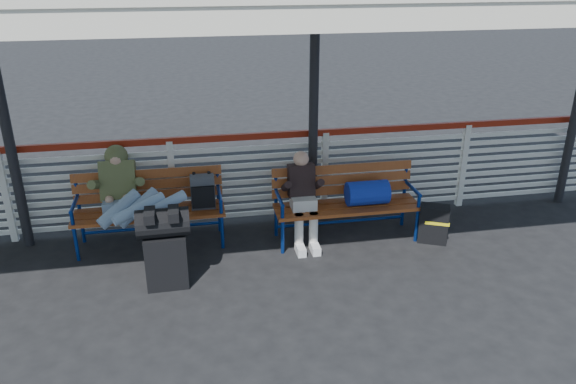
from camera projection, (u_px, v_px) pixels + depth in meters
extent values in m
plane|color=black|center=(177.00, 309.00, 5.70)|extent=(60.00, 60.00, 0.00)
cube|color=silver|center=(173.00, 186.00, 7.19)|extent=(12.00, 0.04, 1.04)
cube|color=maroon|center=(169.00, 141.00, 6.96)|extent=(12.00, 0.06, 0.08)
cube|color=silver|center=(144.00, 14.00, 3.79)|extent=(12.60, 0.06, 0.30)
cylinder|color=black|center=(6.00, 128.00, 6.40)|extent=(0.12, 0.12, 3.00)
cylinder|color=black|center=(314.00, 113.00, 7.01)|extent=(0.12, 0.12, 3.00)
cube|color=black|center=(166.00, 261.00, 6.00)|extent=(0.44, 0.27, 0.60)
cylinder|color=black|center=(163.00, 223.00, 5.83)|extent=(0.55, 0.32, 0.31)
cube|color=brown|center=(150.00, 213.00, 6.77)|extent=(1.80, 0.50, 0.04)
cube|color=brown|center=(148.00, 184.00, 6.91)|extent=(1.80, 0.10, 0.40)
cylinder|color=navy|center=(76.00, 243.00, 6.54)|extent=(0.04, 0.04, 0.45)
cylinder|color=navy|center=(222.00, 231.00, 6.82)|extent=(0.04, 0.04, 0.45)
cylinder|color=navy|center=(80.00, 209.00, 6.88)|extent=(0.04, 0.04, 0.90)
cylinder|color=navy|center=(219.00, 199.00, 7.16)|extent=(0.04, 0.04, 0.90)
cube|color=#4B4D52|center=(203.00, 192.00, 6.82)|extent=(0.29, 0.18, 0.41)
cube|color=brown|center=(347.00, 207.00, 6.94)|extent=(1.80, 0.50, 0.04)
cube|color=brown|center=(342.00, 179.00, 7.07)|extent=(1.80, 0.10, 0.40)
cylinder|color=navy|center=(283.00, 236.00, 6.70)|extent=(0.04, 0.04, 0.45)
cylinder|color=navy|center=(417.00, 225.00, 6.99)|extent=(0.04, 0.04, 0.45)
cylinder|color=navy|center=(276.00, 203.00, 7.04)|extent=(0.04, 0.04, 0.90)
cylinder|color=navy|center=(404.00, 194.00, 7.33)|extent=(0.04, 0.04, 0.90)
cylinder|color=navy|center=(367.00, 193.00, 6.92)|extent=(0.51, 0.30, 0.30)
cube|color=#899FB8|center=(119.00, 207.00, 6.73)|extent=(0.36, 0.26, 0.18)
cube|color=#505A30|center=(118.00, 181.00, 6.81)|extent=(0.42, 0.38, 0.53)
sphere|color=#505A30|center=(116.00, 156.00, 6.79)|extent=(0.28, 0.28, 0.28)
sphere|color=tan|center=(116.00, 158.00, 6.76)|extent=(0.21, 0.21, 0.21)
cube|color=black|center=(150.00, 215.00, 5.71)|extent=(0.11, 0.27, 0.10)
cube|color=black|center=(174.00, 214.00, 5.75)|extent=(0.11, 0.27, 0.10)
cube|color=beige|center=(303.00, 203.00, 6.84)|extent=(0.30, 0.24, 0.16)
cube|color=black|center=(301.00, 180.00, 6.87)|extent=(0.32, 0.23, 0.42)
sphere|color=tan|center=(301.00, 159.00, 6.79)|extent=(0.19, 0.19, 0.19)
cylinder|color=beige|center=(299.00, 232.00, 6.78)|extent=(0.11, 0.11, 0.46)
cylinder|color=beige|center=(313.00, 231.00, 6.81)|extent=(0.11, 0.11, 0.46)
cube|color=silver|center=(300.00, 250.00, 6.76)|extent=(0.10, 0.24, 0.10)
cube|color=silver|center=(315.00, 248.00, 6.79)|extent=(0.10, 0.24, 0.10)
cube|color=black|center=(434.00, 224.00, 6.97)|extent=(0.40, 0.33, 0.49)
cube|color=yellow|center=(438.00, 224.00, 6.85)|extent=(0.27, 0.14, 0.04)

